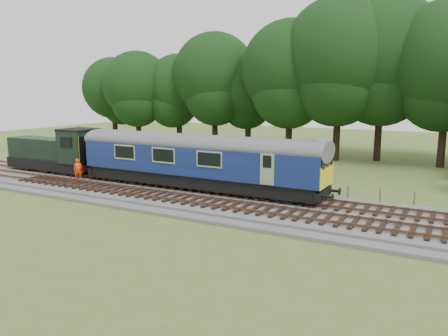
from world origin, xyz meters
The scene contains 9 objects.
ground centered at (0.00, 0.00, 0.00)m, with size 120.00×120.00×0.00m, color #516B27.
ballast centered at (0.00, 0.00, 0.17)m, with size 70.00×7.00×0.35m, color #4C4C4F.
track_north centered at (0.00, 1.40, 0.42)m, with size 67.20×2.40×0.21m.
track_south centered at (0.00, -1.60, 0.42)m, with size 67.20×2.40×0.21m.
fence centered at (0.00, 4.50, 0.00)m, with size 64.00×0.12×1.00m, color #6B6054, non-canonical shape.
tree_line centered at (0.00, 22.00, 0.00)m, with size 70.00×8.00×18.00m, color black, non-canonical shape.
dmu_railcar centered at (-3.62, 1.40, 2.61)m, with size 18.05×2.86×3.88m.
shunter_loco centered at (-17.55, 1.40, 1.97)m, with size 8.92×2.60×3.38m.
worker centered at (-13.00, -0.55, 1.20)m, with size 0.62×0.41×1.70m, color #FC410D.
Camera 1 is at (12.12, -23.72, 7.04)m, focal length 35.00 mm.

